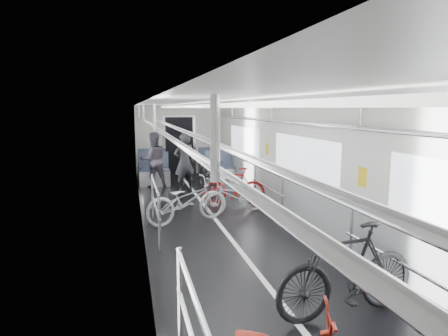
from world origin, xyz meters
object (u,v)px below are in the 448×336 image
object	(u,v)px
bike_left_far	(187,200)
bike_right_mid	(236,196)
person_standing	(184,163)
person_seated	(153,160)
bike_aisle	(208,176)
bike_right_far	(234,186)
bike_right_near	(347,270)

from	to	relation	value
bike_left_far	bike_right_mid	xyz separation A→B (m)	(1.16, 0.48, -0.06)
bike_right_mid	person_standing	xyz separation A→B (m)	(-0.79, 2.51, 0.43)
bike_left_far	person_standing	world-z (taller)	person_standing
person_seated	bike_aisle	bearing A→B (deg)	135.63
bike_right_far	bike_left_far	bearing A→B (deg)	-33.56
bike_aisle	bike_right_near	bearing A→B (deg)	-91.62
bike_left_far	bike_right_mid	size ratio (longest dim) A/B	1.16
bike_right_mid	person_standing	bearing A→B (deg)	-177.32
bike_right_far	person_seated	world-z (taller)	person_seated
bike_aisle	person_seated	distance (m)	1.78
bike_right_near	person_standing	world-z (taller)	person_standing
bike_left_far	bike_aisle	bearing A→B (deg)	-38.05
bike_right_far	bike_aisle	bearing A→B (deg)	-156.21
bike_left_far	bike_right_far	distance (m)	1.82
bike_right_far	bike_aisle	xyz separation A→B (m)	(-0.32, 1.63, 0.00)
bike_left_far	bike_right_near	bearing A→B (deg)	177.46
bike_aisle	person_seated	bearing A→B (deg)	140.73
bike_left_far	bike_right_far	xyz separation A→B (m)	(1.31, 1.26, -0.01)
bike_right_mid	bike_aisle	size ratio (longest dim) A/B	0.88
bike_right_far	person_standing	xyz separation A→B (m)	(-0.95, 1.73, 0.37)
person_standing	person_seated	size ratio (longest dim) A/B	1.02
bike_left_far	person_standing	size ratio (longest dim) A/B	1.07
bike_left_far	person_seated	size ratio (longest dim) A/B	1.09
person_standing	person_seated	world-z (taller)	person_standing
bike_right_mid	bike_aisle	bearing A→B (deg)	169.09
person_standing	person_seated	bearing A→B (deg)	-66.82
person_seated	bike_right_far	bearing A→B (deg)	114.64
bike_aisle	bike_left_far	bearing A→B (deg)	-112.36
bike_right_mid	bike_aisle	xyz separation A→B (m)	(-0.17, 2.41, 0.06)
bike_aisle	person_standing	bearing A→B (deg)	167.55
bike_left_far	bike_right_mid	bearing A→B (deg)	-86.60
bike_right_near	bike_right_mid	distance (m)	4.55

